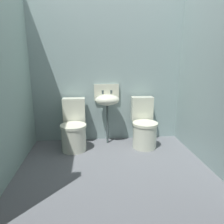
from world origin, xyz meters
TOP-DOWN VIEW (x-y plane):
  - ground_plane at (0.00, 0.00)m, footprint 2.91×2.53m
  - wall_back at (0.00, 1.11)m, footprint 2.91×0.10m
  - wall_left at (-1.30, 0.10)m, footprint 0.10×2.33m
  - wall_right at (1.30, 0.10)m, footprint 0.10×2.33m
  - toilet_left at (-0.56, 0.71)m, footprint 0.40×0.59m
  - toilet_right at (0.57, 0.71)m, footprint 0.42×0.61m
  - sink at (-0.02, 0.90)m, footprint 0.42×0.35m

SIDE VIEW (x-z plane):
  - ground_plane at x=0.00m, z-range -0.08..0.00m
  - toilet_left at x=-0.56m, z-range -0.07..0.71m
  - toilet_right at x=0.57m, z-range -0.07..0.71m
  - sink at x=-0.02m, z-range 0.26..1.25m
  - wall_back at x=0.00m, z-range 0.00..2.42m
  - wall_left at x=-1.30m, z-range 0.00..2.42m
  - wall_right at x=1.30m, z-range 0.00..2.42m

